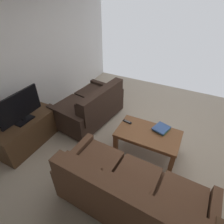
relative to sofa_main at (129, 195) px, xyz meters
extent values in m
cube|color=tan|center=(0.02, -1.17, -0.38)|extent=(4.99, 5.20, 0.01)
cube|color=silver|center=(2.51, -1.17, 0.97)|extent=(0.12, 5.20, 2.70)
cylinder|color=black|center=(-0.78, -0.37, -0.35)|extent=(0.05, 0.05, 0.06)
cylinder|color=black|center=(0.73, -0.45, -0.35)|extent=(0.05, 0.05, 0.06)
cylinder|color=black|center=(0.77, 0.23, -0.35)|extent=(0.05, 0.05, 0.06)
cube|color=brown|center=(0.00, -0.07, -0.13)|extent=(1.71, 0.90, 0.38)
cube|color=brown|center=(-0.56, -0.06, 0.11)|extent=(0.56, 0.74, 0.10)
cube|color=brown|center=(0.00, -0.09, 0.11)|extent=(0.56, 0.74, 0.10)
cube|color=brown|center=(0.55, -0.12, 0.11)|extent=(0.56, 0.74, 0.10)
cube|color=brown|center=(0.02, 0.27, 0.27)|extent=(1.68, 0.27, 0.51)
cube|color=brown|center=(-0.55, 0.19, 0.27)|extent=(0.51, 0.15, 0.37)
cube|color=brown|center=(0.01, 0.16, 0.27)|extent=(0.51, 0.15, 0.37)
cube|color=brown|center=(0.57, 0.13, 0.27)|extent=(0.51, 0.15, 0.37)
cube|color=brown|center=(0.88, -0.12, -0.06)|extent=(0.14, 0.81, 0.54)
cylinder|color=black|center=(1.83, -2.03, -0.35)|extent=(0.06, 0.06, 0.06)
cylinder|color=black|center=(1.97, -1.00, -0.35)|extent=(0.06, 0.06, 0.06)
cylinder|color=black|center=(1.08, -1.92, -0.35)|extent=(0.06, 0.06, 0.06)
cylinder|color=black|center=(1.22, -0.89, -0.35)|extent=(0.06, 0.06, 0.06)
cube|color=#33231C|center=(1.52, -1.46, -0.14)|extent=(1.03, 1.31, 0.36)
cube|color=#33231C|center=(1.50, -1.76, 0.09)|extent=(0.84, 0.66, 0.10)
cube|color=#33231C|center=(1.59, -1.16, 0.09)|extent=(0.84, 0.66, 0.10)
cube|color=#33231C|center=(1.15, -1.41, 0.23)|extent=(0.35, 1.22, 0.48)
cube|color=#33231C|center=(1.22, -1.72, 0.23)|extent=(0.19, 0.55, 0.34)
cube|color=#33231C|center=(1.30, -1.13, 0.23)|extent=(0.19, 0.55, 0.34)
cube|color=#33231C|center=(1.43, -2.11, -0.07)|extent=(0.88, 0.22, 0.52)
cube|color=#33231C|center=(1.62, -0.81, -0.07)|extent=(0.88, 0.22, 0.52)
cube|color=brown|center=(0.11, -1.09, 0.06)|extent=(1.03, 0.60, 0.04)
cube|color=brown|center=(0.11, -1.09, 0.01)|extent=(0.95, 0.54, 0.05)
cube|color=brown|center=(-0.36, -1.34, -0.17)|extent=(0.07, 0.07, 0.42)
cube|color=brown|center=(0.58, -1.34, -0.17)|extent=(0.07, 0.07, 0.42)
cube|color=brown|center=(-0.36, -0.83, -0.17)|extent=(0.07, 0.07, 0.42)
cube|color=brown|center=(0.58, -0.83, -0.17)|extent=(0.07, 0.07, 0.42)
cube|color=#4C331E|center=(2.11, -0.35, -0.11)|extent=(0.48, 1.16, 0.53)
cube|color=black|center=(2.23, -0.35, -0.11)|extent=(0.03, 0.98, 0.32)
cube|color=black|center=(2.13, -0.42, -0.11)|extent=(0.20, 0.24, 0.06)
cube|color=black|center=(2.11, -0.35, 0.16)|extent=(0.20, 0.32, 0.02)
cube|color=black|center=(2.11, -0.35, 0.20)|extent=(0.04, 0.06, 0.06)
cube|color=black|center=(2.11, -0.35, 0.45)|extent=(0.04, 0.80, 0.46)
cube|color=black|center=(2.13, -0.35, 0.45)|extent=(0.01, 0.77, 0.43)
cube|color=#337F51|center=(-0.06, -1.26, 0.09)|extent=(0.27, 0.28, 0.03)
cube|color=#385693|center=(-0.05, -1.25, 0.12)|extent=(0.29, 0.31, 0.02)
cube|color=black|center=(0.53, -1.19, 0.09)|extent=(0.17, 0.07, 0.02)
cube|color=#59595B|center=(0.53, -1.19, 0.10)|extent=(0.11, 0.05, 0.00)
camera|label=1|loc=(-0.35, 1.18, 2.12)|focal=29.39mm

